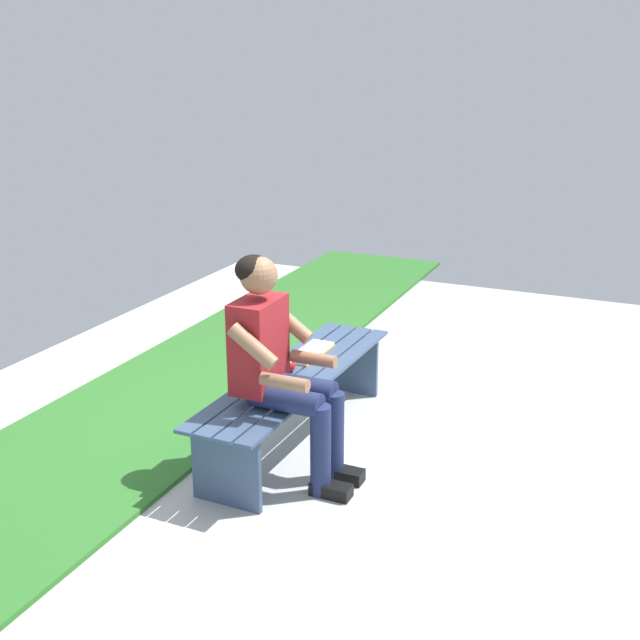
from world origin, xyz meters
name	(u,v)px	position (x,y,z in m)	size (l,w,h in m)	color
ground_plane	(386,608)	(1.22, 1.00, -0.02)	(10.00, 7.00, 0.04)	#B2B2AD
grass_strip	(155,408)	(0.00, -1.04, 0.01)	(9.00, 1.33, 0.03)	#2D6B28
bench_near	(297,388)	(0.00, 0.00, 0.34)	(1.87, 0.49, 0.44)	#384C6B
person_seated	(279,361)	(0.42, 0.10, 0.68)	(0.50, 0.69, 1.24)	maroon
apple	(289,366)	(0.00, -0.05, 0.48)	(0.08, 0.08, 0.08)	red
book_open	(310,353)	(-0.32, -0.06, 0.45)	(0.42, 0.17, 0.02)	white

